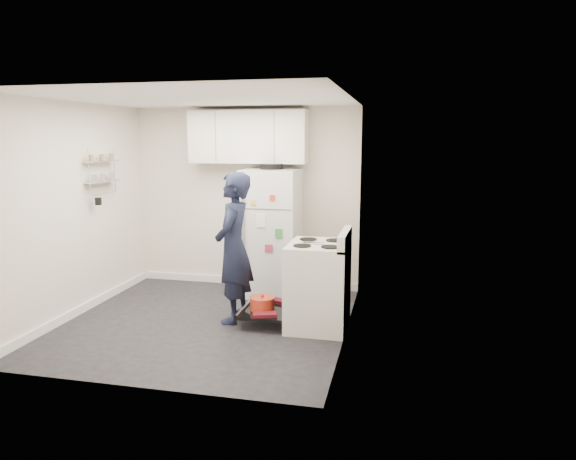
% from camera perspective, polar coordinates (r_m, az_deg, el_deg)
% --- Properties ---
extents(room, '(3.21, 3.21, 2.51)m').
position_cam_1_polar(room, '(5.79, -9.57, 1.33)').
color(room, black).
rests_on(room, ground).
extents(electric_range, '(0.66, 0.76, 1.10)m').
position_cam_1_polar(electric_range, '(5.73, 3.27, -6.23)').
color(electric_range, silver).
rests_on(electric_range, ground).
extents(open_oven_door, '(0.55, 0.72, 0.22)m').
position_cam_1_polar(open_oven_door, '(5.92, -2.61, -8.53)').
color(open_oven_door, black).
rests_on(open_oven_door, ground).
extents(refrigerator, '(0.72, 0.74, 1.75)m').
position_cam_1_polar(refrigerator, '(6.85, -1.82, -0.22)').
color(refrigerator, white).
rests_on(refrigerator, ground).
extents(upper_cabinets, '(1.60, 0.33, 0.70)m').
position_cam_1_polar(upper_cabinets, '(7.01, -4.46, 10.29)').
color(upper_cabinets, silver).
rests_on(upper_cabinets, room).
extents(wall_shelf_rack, '(0.14, 0.60, 0.61)m').
position_cam_1_polar(wall_shelf_rack, '(6.83, -19.95, 6.15)').
color(wall_shelf_rack, '#B2B2B7').
rests_on(wall_shelf_rack, room).
extents(person, '(0.42, 0.63, 1.71)m').
position_cam_1_polar(person, '(5.85, -6.06, -1.98)').
color(person, black).
rests_on(person, ground).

